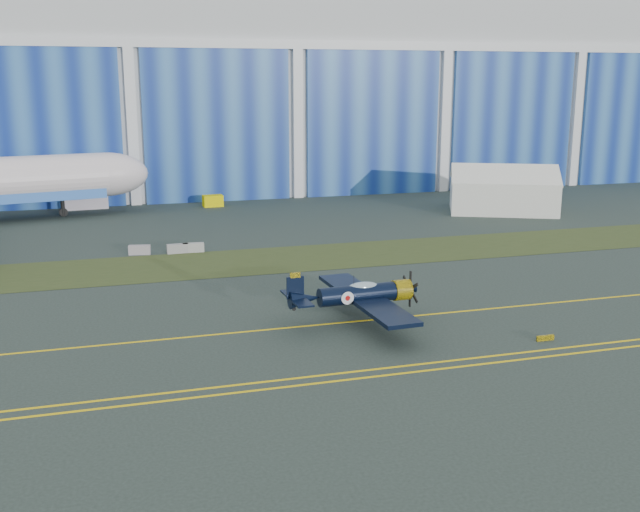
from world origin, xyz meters
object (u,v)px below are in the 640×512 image
object	(u,v)px
tent	(503,188)
shipping_container	(85,199)
tug	(213,201)
warbird	(358,294)

from	to	relation	value
tent	shipping_container	xyz separation A→B (m)	(-49.99, 16.78, -1.79)
shipping_container	tug	bearing A→B (deg)	-14.03
warbird	shipping_container	xyz separation A→B (m)	(-18.22, 53.21, -0.79)
shipping_container	tug	xyz separation A→B (m)	(15.86, -2.96, -0.47)
warbird	shipping_container	world-z (taller)	warbird
warbird	tug	distance (m)	50.32
shipping_container	tent	bearing A→B (deg)	-22.02
tug	warbird	bearing A→B (deg)	-90.86
warbird	tug	world-z (taller)	warbird
warbird	shipping_container	bearing A→B (deg)	105.96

